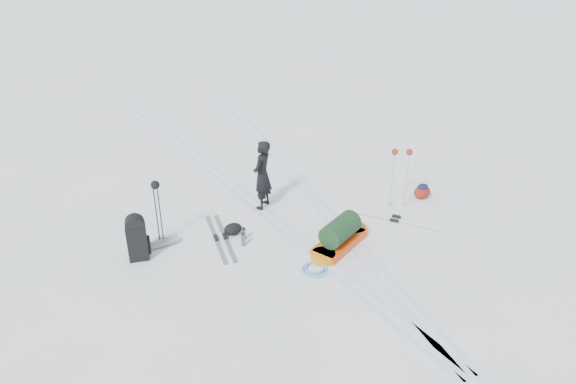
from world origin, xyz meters
name	(u,v)px	position (x,y,z in m)	size (l,w,h in m)	color
ground	(286,230)	(0.00, 0.00, 0.00)	(200.00, 200.00, 0.00)	white
snow_hill_backdrop	(344,243)	(62.69, 84.02, -69.02)	(359.50, 192.00, 162.45)	white
ski_tracks	(291,205)	(0.61, 0.88, 0.00)	(3.38, 17.97, 0.01)	silver
skier	(262,175)	(0.04, 1.14, 0.80)	(0.59, 0.38, 1.61)	black
pulk_sled	(340,236)	(0.65, -1.06, 0.25)	(1.72, 1.13, 0.64)	#D73F0C
expedition_rucksack	(140,238)	(-2.92, 0.52, 0.44)	(1.06, 0.45, 0.96)	black
ski_poles_black	(156,193)	(-2.43, 0.81, 1.16)	(0.18, 0.18, 1.42)	black
ski_poles_silver	(401,159)	(2.69, -0.34, 1.20)	(0.41, 0.31, 1.43)	silver
touring_skis_grey	(221,238)	(-1.33, 0.38, 0.02)	(0.63, 1.90, 0.07)	gray
touring_skis_white	(395,220)	(2.29, -0.80, 0.02)	(1.33, 1.68, 0.07)	#BABDC1
rope_coil	(314,269)	(-0.22, -1.51, 0.03)	(0.59, 0.59, 0.06)	#57A8D4
small_daypack	(422,191)	(3.46, -0.30, 0.17)	(0.52, 0.50, 0.36)	maroon
thermos_pair	(244,237)	(-0.98, 0.01, 0.14)	(0.20, 0.29, 0.30)	#5B5F63
stuff_sack	(233,229)	(-1.03, 0.42, 0.12)	(0.43, 0.35, 0.24)	black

